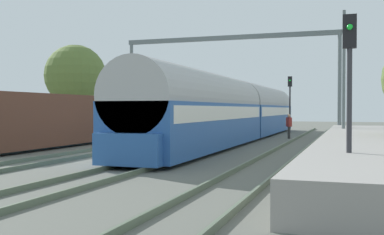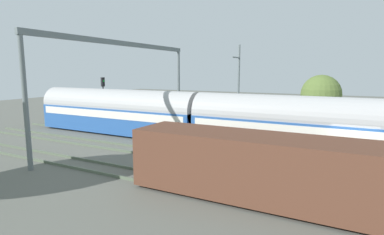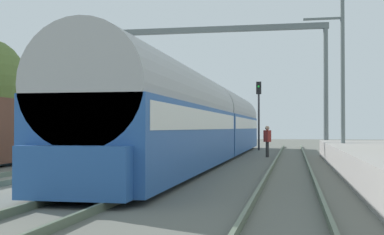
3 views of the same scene
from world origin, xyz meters
name	(u,v)px [view 2 (image 2 of 3)]	position (x,y,z in m)	size (l,w,h in m)	color
ground	(351,171)	(0.00, 0.00, 0.00)	(120.00, 120.00, 0.00)	#5D5E56
track_far_west	(350,216)	(-6.39, 0.00, 0.08)	(1.52, 60.00, 0.16)	#56644F
track_west	(351,181)	(-2.13, 0.00, 0.08)	(1.51, 60.00, 0.16)	#56644F
track_east	(352,160)	(2.13, 0.00, 0.08)	(1.51, 60.00, 0.16)	#56644F
track_far_east	(352,145)	(6.39, 0.00, 0.08)	(1.52, 60.00, 0.16)	#56644F
platform	(327,130)	(10.21, 2.00, 0.45)	(4.40, 28.00, 0.90)	gray
passenger_train	(198,118)	(2.13, 10.77, 1.97)	(2.93, 32.85, 3.82)	#28569E
freight_car	(278,170)	(-6.39, 2.80, 1.47)	(2.80, 13.00, 2.70)	#563323
person_crossing	(186,122)	(5.09, 13.51, 1.03)	(0.44, 0.46, 1.73)	#2E2E2E
railway_signal_far	(103,95)	(4.05, 22.35, 3.18)	(0.36, 0.30, 4.96)	#2D2D33
catenary_gantry	(124,66)	(0.00, 16.17, 5.94)	(17.18, 0.28, 7.86)	slate
catenary_pole_east_mid	(238,86)	(8.74, 9.85, 4.15)	(1.90, 0.20, 8.00)	slate
tree_east_background	(321,94)	(12.34, 2.90, 3.39)	(3.69, 3.69, 5.24)	#4C3826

